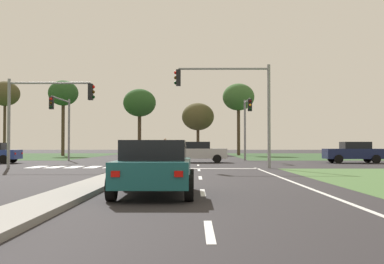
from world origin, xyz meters
TOP-DOWN VIEW (x-y plane):
  - ground_plane at (0.00, 30.00)m, footprint 200.00×200.00m
  - grass_verge_far_right at (25.50, 54.50)m, footprint 35.00×35.00m
  - median_island_near at (0.00, 11.00)m, footprint 1.20×22.00m
  - median_island_far at (0.00, 55.00)m, footprint 1.20×36.00m
  - lane_dash_near at (3.50, 3.35)m, footprint 0.14×2.00m
  - lane_dash_second at (3.50, 9.35)m, footprint 0.14×2.00m
  - lane_dash_third at (3.50, 15.35)m, footprint 0.14×2.00m
  - lane_dash_fourth at (3.50, 21.35)m, footprint 0.14×2.00m
  - lane_dash_fifth at (3.50, 27.35)m, footprint 0.14×2.00m
  - edge_line_right at (6.85, 12.00)m, footprint 0.14×24.00m
  - stop_bar_near at (3.80, 23.00)m, footprint 6.40×0.50m
  - crosswalk_bar_near at (-6.40, 24.80)m, footprint 0.70×2.80m
  - crosswalk_bar_second at (-5.25, 24.80)m, footprint 0.70×2.80m
  - crosswalk_bar_third at (-4.10, 24.80)m, footprint 0.70×2.80m
  - crosswalk_bar_fourth at (-2.95, 24.80)m, footprint 0.70×2.80m
  - crosswalk_bar_fifth at (-1.80, 24.80)m, footprint 0.70×2.80m
  - car_navy_near at (15.28, 31.63)m, footprint 4.35×1.97m
  - car_teal_second at (2.20, 8.62)m, footprint 2.09×4.25m
  - car_silver_fourth at (3.57, 32.39)m, footprint 4.30×2.09m
  - traffic_signal_near_left at (-5.67, 23.40)m, footprint 5.13×0.32m
  - traffic_signal_near_right at (5.61, 23.40)m, footprint 5.63×0.32m
  - traffic_signal_far_left at (-7.60, 34.57)m, footprint 0.32×5.38m
  - traffic_signal_far_right at (7.60, 35.12)m, footprint 0.32×4.05m
  - pedestrian_at_median at (0.30, 43.27)m, footprint 0.34×0.34m
  - treeline_near at (-20.82, 55.52)m, footprint 3.69×3.69m
  - treeline_second at (-13.38, 55.43)m, footprint 3.75×3.75m
  - treeline_third at (-4.26, 60.10)m, footprint 4.44×4.44m
  - treeline_fourth at (3.71, 60.32)m, footprint 4.39×4.39m
  - treeline_fifth at (9.02, 57.75)m, footprint 4.16×4.16m

SIDE VIEW (x-z plane):
  - ground_plane at x=0.00m, z-range 0.00..0.00m
  - grass_verge_far_right at x=25.50m, z-range 0.00..0.01m
  - lane_dash_near at x=3.50m, z-range 0.00..0.01m
  - lane_dash_second at x=3.50m, z-range 0.00..0.01m
  - lane_dash_third at x=3.50m, z-range 0.00..0.01m
  - lane_dash_fourth at x=3.50m, z-range 0.00..0.01m
  - lane_dash_fifth at x=3.50m, z-range 0.00..0.01m
  - edge_line_right at x=6.85m, z-range 0.00..0.01m
  - stop_bar_near at x=3.80m, z-range 0.00..0.01m
  - crosswalk_bar_near at x=-6.40m, z-range 0.00..0.01m
  - crosswalk_bar_second at x=-5.25m, z-range 0.00..0.01m
  - crosswalk_bar_third at x=-4.10m, z-range 0.00..0.01m
  - crosswalk_bar_fourth at x=-2.95m, z-range 0.00..0.01m
  - crosswalk_bar_fifth at x=-1.80m, z-range 0.00..0.01m
  - median_island_near at x=0.00m, z-range 0.00..0.14m
  - median_island_far at x=0.00m, z-range 0.00..0.14m
  - car_teal_second at x=2.20m, z-range 0.02..1.50m
  - car_navy_near at x=15.28m, z-range 0.01..1.61m
  - car_silver_fourth at x=3.57m, z-range 0.02..1.62m
  - pedestrian_at_median at x=0.30m, z-range 0.35..2.24m
  - traffic_signal_far_right at x=7.60m, z-range 0.97..6.23m
  - traffic_signal_near_left at x=-5.67m, z-range 1.03..6.27m
  - traffic_signal_far_left at x=-7.60m, z-range 1.06..6.37m
  - traffic_signal_near_right at x=5.61m, z-range 1.18..7.24m
  - treeline_fourth at x=3.71m, z-range 1.65..8.74m
  - treeline_third at x=-4.26m, z-range 2.54..11.54m
  - treeline_fifth at x=9.02m, z-range 2.86..12.28m
  - treeline_near at x=-20.82m, z-range 3.07..12.52m
  - treeline_second at x=-13.38m, z-range 3.05..12.58m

